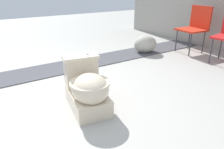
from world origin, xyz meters
name	(u,v)px	position (x,y,z in m)	size (l,w,h in m)	color
ground_plane	(82,101)	(0.00, 0.00, 0.00)	(14.00, 14.00, 0.00)	#A8A59E
gravel_strip	(80,64)	(-1.12, 0.50, 0.01)	(0.56, 8.00, 0.01)	#4C4C51
toilet	(87,88)	(0.14, 0.00, 0.22)	(0.68, 0.48, 0.52)	beige
folding_chair_left	(196,24)	(-0.62, 2.62, 0.51)	(0.47, 0.47, 0.83)	red
boulder_near	(145,44)	(-1.06, 1.81, 0.16)	(0.42, 0.37, 0.32)	#ADA899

